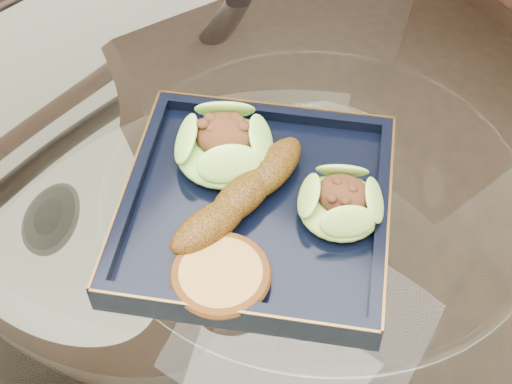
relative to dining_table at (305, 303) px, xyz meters
The scene contains 7 objects.
dining_table is the anchor object (origin of this frame).
dining_chair 0.40m from the dining_table, 98.65° to the left, with size 0.58×0.58×1.02m.
navy_plate 0.18m from the dining_table, 155.69° to the right, with size 0.27×0.27×0.02m, color black.
lettuce_wrap_left 0.23m from the dining_table, behind, with size 0.10×0.10×0.04m, color #5CA830.
lettuce_wrap_right 0.20m from the dining_table, 25.85° to the left, with size 0.09×0.09×0.03m, color olive.
roasted_plantain 0.21m from the dining_table, 152.47° to the right, with size 0.18×0.04×0.03m, color #5D3709.
crumb_patty 0.23m from the dining_table, 105.79° to the right, with size 0.08×0.08×0.02m, color #AF7B3A.
Camera 1 is at (0.19, -0.40, 1.36)m, focal length 50.00 mm.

